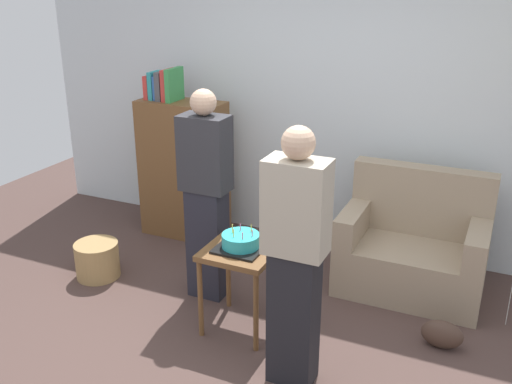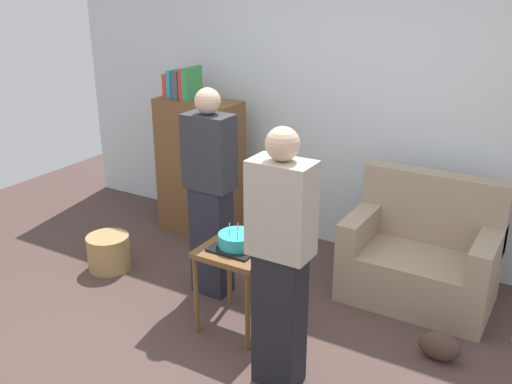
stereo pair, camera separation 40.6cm
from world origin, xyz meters
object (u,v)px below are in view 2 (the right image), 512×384
object	(u,v)px
person_blowing_candles	(210,194)
handbag	(439,346)
person_holding_cake	(281,261)
side_table	(238,260)
wicker_basket	(109,252)
couch	(421,257)
birthday_cake	(237,241)
bookshelf	(200,165)

from	to	relation	value
person_blowing_candles	handbag	xyz separation A→B (m)	(1.78, 0.03, -0.73)
person_holding_cake	side_table	bearing A→B (deg)	-21.52
person_blowing_candles	wicker_basket	distance (m)	1.20
side_table	person_holding_cake	xyz separation A→B (m)	(0.54, -0.38, 0.31)
couch	handbag	world-z (taller)	couch
side_table	birthday_cake	size ratio (longest dim) A/B	1.95
side_table	person_blowing_candles	distance (m)	0.62
couch	person_holding_cake	xyz separation A→B (m)	(-0.46, -1.44, 0.49)
bookshelf	wicker_basket	bearing A→B (deg)	-102.03
side_table	wicker_basket	world-z (taller)	side_table
bookshelf	person_holding_cake	world-z (taller)	person_holding_cake
side_table	person_blowing_candles	xyz separation A→B (m)	(-0.44, 0.31, 0.31)
handbag	person_blowing_candles	bearing A→B (deg)	-178.95
couch	wicker_basket	size ratio (longest dim) A/B	3.06
birthday_cake	person_holding_cake	bearing A→B (deg)	-35.03
bookshelf	birthday_cake	world-z (taller)	bookshelf
side_table	wicker_basket	size ratio (longest dim) A/B	1.73
couch	person_blowing_candles	xyz separation A→B (m)	(-1.43, -0.75, 0.49)
couch	bookshelf	size ratio (longest dim) A/B	0.69
couch	side_table	distance (m)	1.47
birthday_cake	person_blowing_candles	bearing A→B (deg)	144.46
birthday_cake	person_holding_cake	world-z (taller)	person_holding_cake
side_table	handbag	world-z (taller)	side_table
birthday_cake	person_holding_cake	size ratio (longest dim) A/B	0.20
bookshelf	birthday_cake	distance (m)	1.70
couch	birthday_cake	bearing A→B (deg)	-132.98
side_table	person_holding_cake	world-z (taller)	person_holding_cake
bookshelf	handbag	bearing A→B (deg)	-18.94
birthday_cake	handbag	size ratio (longest dim) A/B	1.14
couch	handbag	size ratio (longest dim) A/B	3.93
wicker_basket	birthday_cake	bearing A→B (deg)	-6.78
bookshelf	birthday_cake	bearing A→B (deg)	-45.50
wicker_basket	bookshelf	bearing A→B (deg)	77.97
couch	side_table	size ratio (longest dim) A/B	1.76
handbag	person_holding_cake	bearing A→B (deg)	-138.24
side_table	person_blowing_candles	bearing A→B (deg)	144.46
side_table	couch	bearing A→B (deg)	47.02
bookshelf	handbag	world-z (taller)	bookshelf
person_blowing_candles	person_holding_cake	distance (m)	1.19
birthday_cake	side_table	bearing A→B (deg)	-156.22
person_blowing_candles	handbag	world-z (taller)	person_blowing_candles
person_blowing_candles	birthday_cake	bearing A→B (deg)	-51.31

